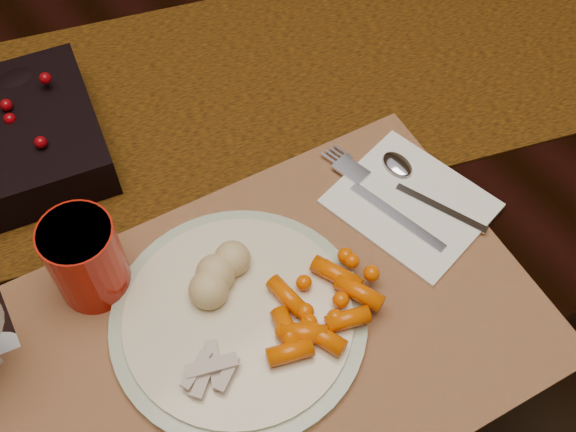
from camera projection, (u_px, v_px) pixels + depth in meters
floor at (201, 351)px, 1.52m from camera, size 5.00×5.00×0.00m
dining_table at (178, 264)px, 1.20m from camera, size 1.80×1.00×0.75m
table_runner at (184, 107)px, 0.89m from camera, size 1.79×0.93×0.00m
placemat_main at (289, 322)px, 0.73m from camera, size 0.54×0.43×0.00m
dinner_plate at (238, 319)px, 0.73m from camera, size 0.28×0.28×0.01m
baby_carrots at (310, 303)px, 0.72m from camera, size 0.13×0.11×0.02m
mashed_potatoes at (215, 263)px, 0.73m from camera, size 0.10×0.09×0.04m
turkey_shreds at (213, 374)px, 0.68m from camera, size 0.09×0.08×0.02m
napkin at (411, 204)px, 0.81m from camera, size 0.17×0.18×0.01m
fork at (385, 204)px, 0.80m from camera, size 0.06×0.16×0.00m
spoon at (427, 194)px, 0.81m from camera, size 0.07×0.14×0.00m
red_cup at (86, 259)px, 0.71m from camera, size 0.09×0.09×0.10m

